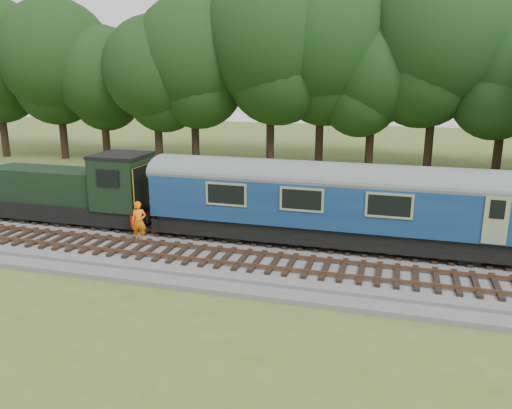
% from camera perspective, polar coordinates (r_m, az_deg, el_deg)
% --- Properties ---
extents(ground, '(120.00, 120.00, 0.00)m').
position_cam_1_polar(ground, '(22.76, -2.07, -5.66)').
color(ground, '#455820').
rests_on(ground, ground).
extents(ballast, '(70.00, 7.00, 0.35)m').
position_cam_1_polar(ballast, '(22.70, -2.07, -5.25)').
color(ballast, '#4C4C4F').
rests_on(ballast, ground).
extents(track_north, '(67.20, 2.40, 0.21)m').
position_cam_1_polar(track_north, '(23.88, -1.03, -3.60)').
color(track_north, black).
rests_on(track_north, ballast).
extents(track_south, '(67.20, 2.40, 0.21)m').
position_cam_1_polar(track_south, '(21.20, -3.44, -6.06)').
color(track_south, black).
rests_on(track_south, ballast).
extents(fence, '(64.00, 0.12, 1.00)m').
position_cam_1_polar(fence, '(26.84, 0.94, -2.43)').
color(fence, '#6B6054').
rests_on(fence, ground).
extents(tree_line, '(70.00, 8.00, 18.00)m').
position_cam_1_polar(tree_line, '(43.50, 7.05, 4.17)').
color(tree_line, black).
rests_on(tree_line, ground).
extents(dmu_railcar, '(18.05, 2.86, 3.88)m').
position_cam_1_polar(dmu_railcar, '(22.38, 10.48, 0.72)').
color(dmu_railcar, black).
rests_on(dmu_railcar, ground).
extents(shunter_loco, '(8.91, 2.60, 3.38)m').
position_cam_1_polar(shunter_loco, '(27.55, -19.74, 1.39)').
color(shunter_loco, black).
rests_on(shunter_loco, ground).
extents(worker, '(0.79, 0.62, 1.89)m').
position_cam_1_polar(worker, '(23.73, -13.23, -1.90)').
color(worker, orange).
rests_on(worker, ballast).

